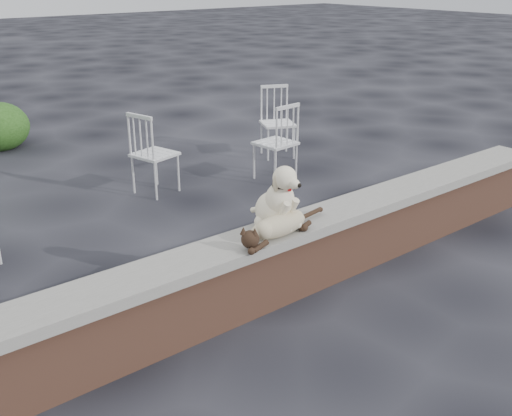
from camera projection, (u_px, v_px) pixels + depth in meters
ground at (304, 285)px, 4.87m from camera, size 60.00×60.00×0.00m
brick_wall at (305, 258)px, 4.77m from camera, size 6.00×0.30×0.50m
capstone at (306, 224)px, 4.66m from camera, size 6.20×0.40×0.08m
dog at (274, 195)px, 4.42m from camera, size 0.39×0.48×0.51m
cat at (278, 224)px, 4.33m from camera, size 1.13×0.40×0.19m
chair_e at (155, 153)px, 6.72m from camera, size 0.68×0.68×0.94m
chair_c at (275, 142)px, 7.15m from camera, size 0.61×0.61×0.94m
chair_d at (278, 122)px, 8.04m from camera, size 0.74×0.74×0.94m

